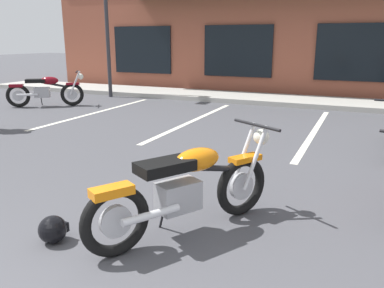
# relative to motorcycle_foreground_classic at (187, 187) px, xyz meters

# --- Properties ---
(ground_plane) EXTENTS (80.00, 80.00, 0.00)m
(ground_plane) POSITION_rel_motorcycle_foreground_classic_xyz_m (-0.79, 1.03, -0.46)
(ground_plane) COLOR #47474C
(sidewalk_kerb) EXTENTS (22.00, 1.80, 0.14)m
(sidewalk_kerb) POSITION_rel_motorcycle_foreground_classic_xyz_m (-0.79, 8.60, -0.39)
(sidewalk_kerb) COLOR #A8A59E
(sidewalk_kerb) RESTS_ON ground_plane
(brick_storefront_building) EXTENTS (18.60, 6.75, 4.08)m
(brick_storefront_building) POSITION_rel_motorcycle_foreground_classic_xyz_m (-0.79, 12.76, 1.58)
(brick_storefront_building) COLOR brown
(brick_storefront_building) RESTS_ON ground_plane
(painted_stall_lines) EXTENTS (8.26, 4.80, 0.01)m
(painted_stall_lines) POSITION_rel_motorcycle_foreground_classic_xyz_m (-0.79, 5.00, -0.46)
(painted_stall_lines) COLOR silver
(painted_stall_lines) RESTS_ON ground_plane
(motorcycle_foreground_classic) EXTENTS (1.33, 1.88, 0.98)m
(motorcycle_foreground_classic) POSITION_rel_motorcycle_foreground_classic_xyz_m (0.00, 0.00, 0.00)
(motorcycle_foreground_classic) COLOR black
(motorcycle_foreground_classic) RESTS_ON ground_plane
(motorcycle_blue_standard) EXTENTS (1.81, 1.45, 0.98)m
(motorcycle_blue_standard) POSITION_rel_motorcycle_foreground_classic_xyz_m (-6.73, 5.16, 0.00)
(motorcycle_blue_standard) COLOR black
(motorcycle_blue_standard) RESTS_ON ground_plane
(helmet_on_pavement) EXTENTS (0.26, 0.26, 0.26)m
(helmet_on_pavement) POSITION_rel_motorcycle_foreground_classic_xyz_m (-1.05, -0.69, -0.33)
(helmet_on_pavement) COLOR black
(helmet_on_pavement) RESTS_ON ground_plane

